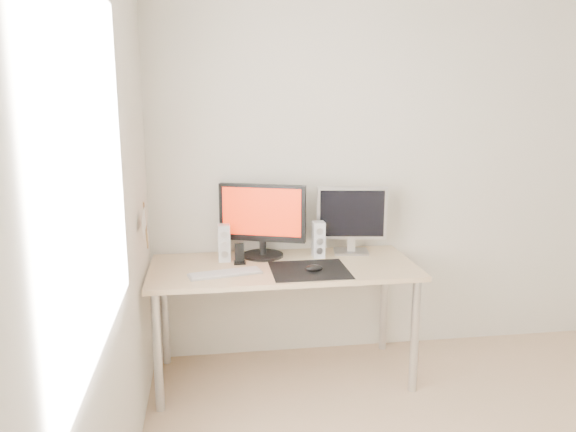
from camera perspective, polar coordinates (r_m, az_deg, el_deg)
wall_back at (r=3.88m, az=12.51°, el=4.68°), size 3.50×0.00×3.50m
wall_left at (r=1.94m, az=-19.21°, el=-2.98°), size 0.00×3.50×3.50m
window_pane at (r=1.89m, az=-19.38°, el=4.36°), size 0.00×1.30×1.30m
mousepad at (r=3.31m, az=2.20°, el=-5.51°), size 0.45×0.40×0.00m
mouse at (r=3.28m, az=2.64°, el=-5.31°), size 0.11×0.06×0.04m
desk at (r=3.43m, az=-0.48°, el=-6.25°), size 1.60×0.70×0.73m
main_monitor at (r=3.52m, az=-2.63°, el=-0.18°), size 0.53×0.33×0.47m
second_monitor at (r=3.63m, az=6.50°, el=-0.07°), size 0.45×0.19×0.43m
speaker_left at (r=3.48m, az=-6.51°, el=-2.73°), size 0.07×0.09×0.23m
speaker_right at (r=3.54m, az=3.11°, el=-2.42°), size 0.07×0.09×0.23m
keyboard at (r=3.25m, az=-6.39°, el=-5.80°), size 0.44×0.21×0.02m
phone_dock at (r=3.44m, az=-4.95°, el=-4.22°), size 0.07×0.06×0.13m
pennant at (r=3.18m, az=-14.37°, el=-0.73°), size 0.01×0.23×0.29m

